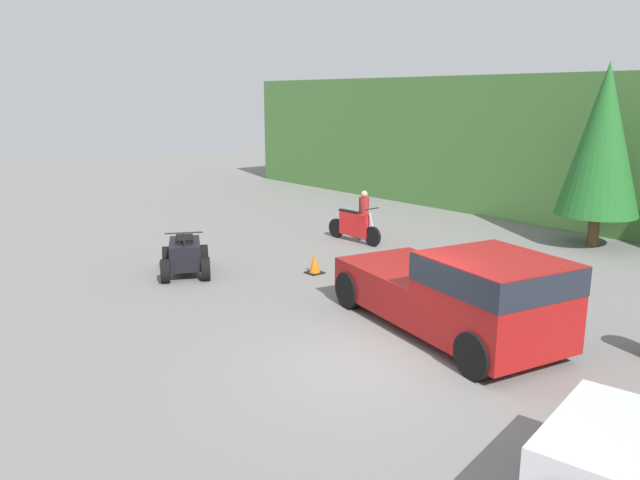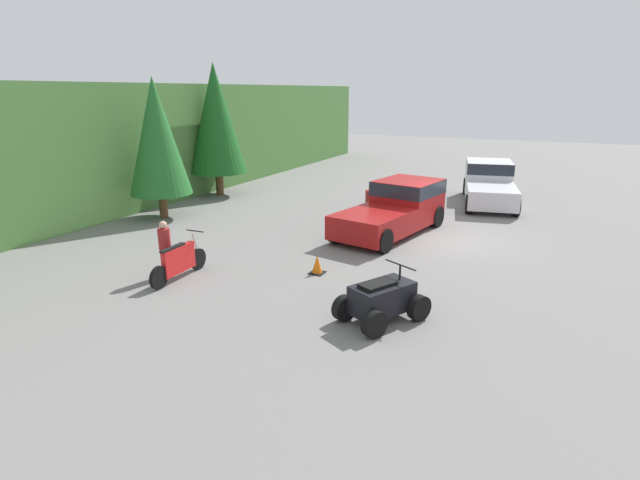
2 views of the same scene
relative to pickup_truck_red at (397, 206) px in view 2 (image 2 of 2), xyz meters
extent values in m
plane|color=slate|center=(-0.23, -2.11, -0.96)|extent=(80.00, 80.00, 0.00)
cube|color=#477538|center=(-0.23, 13.89, 1.74)|extent=(44.00, 6.00, 5.41)
cylinder|color=brown|center=(-2.13, 9.38, -0.45)|extent=(0.34, 0.34, 1.02)
cone|color=#236628|center=(-2.13, 9.38, 2.37)|extent=(2.49, 2.49, 4.63)
cylinder|color=brown|center=(2.75, 10.11, -0.38)|extent=(0.38, 0.38, 1.15)
cone|color=#19561E|center=(2.75, 10.11, 2.82)|extent=(2.82, 2.82, 5.25)
cube|color=maroon|center=(0.84, -0.17, 0.07)|extent=(2.68, 2.50, 1.60)
cube|color=#1E232D|center=(0.84, -0.17, 0.59)|extent=(2.71, 2.52, 0.51)
cube|color=maroon|center=(-1.68, 0.34, -0.32)|extent=(3.19, 2.60, 0.82)
cylinder|color=black|center=(1.64, 0.64, -0.55)|extent=(0.86, 0.44, 0.82)
cylinder|color=black|center=(1.26, -1.23, -0.55)|extent=(0.86, 0.44, 0.82)
cylinder|color=black|center=(-2.36, 1.45, -0.55)|extent=(0.86, 0.44, 0.82)
cylinder|color=black|center=(-2.74, -0.42, -0.55)|extent=(0.86, 0.44, 0.82)
cube|color=silver|center=(7.82, -2.23, 0.07)|extent=(2.80, 2.51, 1.60)
cube|color=#1E232D|center=(7.82, -2.23, 0.59)|extent=(2.82, 2.54, 0.51)
cube|color=silver|center=(5.16, -2.75, -0.32)|extent=(3.33, 2.62, 0.82)
cylinder|color=black|center=(8.31, -1.16, -0.55)|extent=(0.86, 0.43, 0.82)
cylinder|color=black|center=(8.68, -3.03, -0.55)|extent=(0.86, 0.43, 0.82)
cylinder|color=black|center=(4.04, -2.00, -0.55)|extent=(0.86, 0.43, 0.82)
cylinder|color=black|center=(4.41, -3.88, -0.55)|extent=(0.86, 0.43, 0.82)
cylinder|color=black|center=(-6.57, 4.06, -0.64)|extent=(0.64, 0.12, 0.64)
cylinder|color=black|center=(-8.26, 4.01, -0.64)|extent=(0.64, 0.12, 0.64)
cube|color=red|center=(-7.41, 4.04, -0.39)|extent=(1.24, 0.19, 0.75)
cylinder|color=#B7B7BC|center=(-6.62, 4.06, -0.20)|extent=(0.32, 0.06, 0.85)
cylinder|color=black|center=(-6.62, 4.06, 0.23)|extent=(0.05, 0.60, 0.04)
cube|color=black|center=(-7.62, 4.03, 0.01)|extent=(0.91, 0.16, 0.06)
cylinder|color=black|center=(-6.66, -1.84, -0.66)|extent=(0.64, 0.48, 0.61)
cylinder|color=black|center=(-7.14, -2.74, -0.66)|extent=(0.64, 0.48, 0.61)
cylinder|color=black|center=(-7.89, -1.19, -0.66)|extent=(0.64, 0.48, 0.61)
cylinder|color=black|center=(-8.37, -2.09, -0.66)|extent=(0.64, 0.48, 0.61)
cube|color=black|center=(-7.52, -1.97, -0.40)|extent=(1.67, 1.38, 0.66)
cylinder|color=black|center=(-7.04, -2.22, 0.11)|extent=(0.07, 0.07, 0.35)
cylinder|color=black|center=(-7.04, -2.22, 0.28)|extent=(0.48, 0.86, 0.04)
cube|color=black|center=(-7.65, -1.89, -0.03)|extent=(0.96, 0.79, 0.08)
cylinder|color=navy|center=(-7.42, 4.58, -0.56)|extent=(0.17, 0.17, 0.81)
cylinder|color=navy|center=(-7.42, 4.39, -0.56)|extent=(0.17, 0.17, 0.81)
cylinder|color=maroon|center=(-7.42, 4.49, 0.15)|extent=(0.34, 0.34, 0.60)
sphere|color=tan|center=(-7.42, 4.49, 0.56)|extent=(0.22, 0.22, 0.22)
cube|color=black|center=(-5.37, 0.72, -0.94)|extent=(0.42, 0.42, 0.03)
cone|color=orange|center=(-5.37, 0.72, -0.68)|extent=(0.32, 0.32, 0.55)
cylinder|color=maroon|center=(2.92, 2.02, -0.52)|extent=(0.58, 0.58, 0.88)
camera|label=1|loc=(7.06, -9.45, 3.69)|focal=35.00mm
camera|label=2|loc=(-17.63, -5.20, 4.15)|focal=28.00mm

